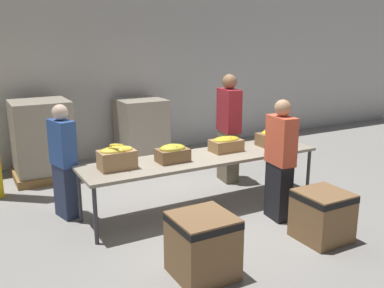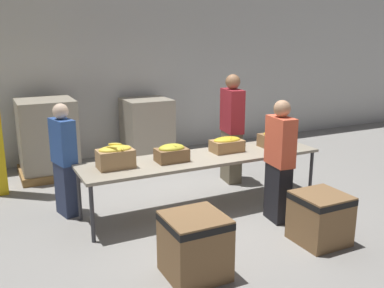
# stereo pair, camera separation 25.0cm
# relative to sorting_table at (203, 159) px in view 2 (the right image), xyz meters

# --- Properties ---
(ground_plane) EXTENTS (30.00, 30.00, 0.00)m
(ground_plane) POSITION_rel_sorting_table_xyz_m (0.00, 0.00, -0.70)
(ground_plane) COLOR gray
(wall_back) EXTENTS (16.00, 0.08, 4.00)m
(wall_back) POSITION_rel_sorting_table_xyz_m (0.00, 3.24, 1.30)
(wall_back) COLOR silver
(wall_back) RESTS_ON ground_plane
(sorting_table) EXTENTS (3.37, 0.82, 0.74)m
(sorting_table) POSITION_rel_sorting_table_xyz_m (0.00, 0.00, 0.00)
(sorting_table) COLOR #9E937F
(sorting_table) RESTS_ON ground_plane
(banana_box_0) EXTENTS (0.45, 0.31, 0.31)m
(banana_box_0) POSITION_rel_sorting_table_xyz_m (-1.21, 0.03, 0.19)
(banana_box_0) COLOR tan
(banana_box_0) RESTS_ON sorting_table
(banana_box_1) EXTENTS (0.41, 0.27, 0.24)m
(banana_box_1) POSITION_rel_sorting_table_xyz_m (-0.47, -0.02, 0.16)
(banana_box_1) COLOR olive
(banana_box_1) RESTS_ON sorting_table
(banana_box_2) EXTENTS (0.45, 0.28, 0.22)m
(banana_box_2) POSITION_rel_sorting_table_xyz_m (0.43, 0.08, 0.15)
(banana_box_2) COLOR #A37A4C
(banana_box_2) RESTS_ON sorting_table
(banana_box_3) EXTENTS (0.42, 0.33, 0.24)m
(banana_box_3) POSITION_rel_sorting_table_xyz_m (1.20, 0.00, 0.16)
(banana_box_3) COLOR olive
(banana_box_3) RESTS_ON sorting_table
(volunteer_0) EXTENTS (0.30, 0.50, 1.76)m
(volunteer_0) POSITION_rel_sorting_table_xyz_m (0.95, 0.80, 0.17)
(volunteer_0) COLOR #6B604C
(volunteer_0) RESTS_ON ground_plane
(volunteer_1) EXTENTS (0.29, 0.44, 1.51)m
(volunteer_1) POSITION_rel_sorting_table_xyz_m (-1.74, 0.61, 0.05)
(volunteer_1) COLOR #2D3856
(volunteer_1) RESTS_ON ground_plane
(volunteer_2) EXTENTS (0.26, 0.44, 1.58)m
(volunteer_2) POSITION_rel_sorting_table_xyz_m (0.68, -0.79, 0.08)
(volunteer_2) COLOR black
(volunteer_2) RESTS_ON ground_plane
(donation_bin_0) EXTENTS (0.59, 0.59, 0.64)m
(donation_bin_0) POSITION_rel_sorting_table_xyz_m (-0.88, -1.51, -0.36)
(donation_bin_0) COLOR olive
(donation_bin_0) RESTS_ON ground_plane
(donation_bin_1) EXTENTS (0.56, 0.56, 0.59)m
(donation_bin_1) POSITION_rel_sorting_table_xyz_m (0.74, -1.51, -0.38)
(donation_bin_1) COLOR olive
(donation_bin_1) RESTS_ON ground_plane
(pallet_stack_0) EXTENTS (0.92, 0.92, 1.18)m
(pallet_stack_0) POSITION_rel_sorting_table_xyz_m (0.18, 2.67, -0.12)
(pallet_stack_0) COLOR olive
(pallet_stack_0) RESTS_ON ground_plane
(pallet_stack_1) EXTENTS (0.99, 0.99, 1.32)m
(pallet_stack_1) POSITION_rel_sorting_table_xyz_m (-1.69, 2.44, -0.05)
(pallet_stack_1) COLOR olive
(pallet_stack_1) RESTS_ON ground_plane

